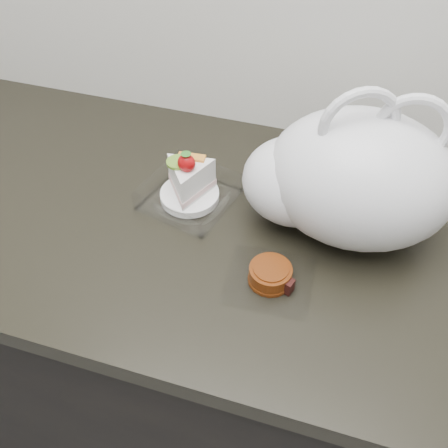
{
  "coord_description": "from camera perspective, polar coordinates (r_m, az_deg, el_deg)",
  "views": [
    {
      "loc": [
        0.18,
        1.09,
        1.55
      ],
      "look_at": [
        0.0,
        1.65,
        0.94
      ],
      "focal_mm": 40.0,
      "sensor_mm": 36.0,
      "label": 1
    }
  ],
  "objects": [
    {
      "name": "counter",
      "position": [
        1.26,
        0.45,
        -14.1
      ],
      "size": [
        2.04,
        0.64,
        0.9
      ],
      "color": "black",
      "rests_on": "ground"
    },
    {
      "name": "cake_tray",
      "position": [
        0.92,
        -4.01,
        4.2
      ],
      "size": [
        0.18,
        0.18,
        0.12
      ],
      "rotation": [
        0.0,
        0.0,
        -0.23
      ],
      "color": "white",
      "rests_on": "counter"
    },
    {
      "name": "mooncake_wrap",
      "position": [
        0.81,
        5.37,
        -5.92
      ],
      "size": [
        0.14,
        0.14,
        0.03
      ],
      "rotation": [
        0.0,
        0.0,
        0.22
      ],
      "color": "white",
      "rests_on": "counter"
    },
    {
      "name": "plastic_bag",
      "position": [
        0.84,
        13.78,
        5.05
      ],
      "size": [
        0.39,
        0.31,
        0.28
      ],
      "rotation": [
        0.0,
        0.0,
        0.27
      ],
      "color": "white",
      "rests_on": "counter"
    }
  ]
}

